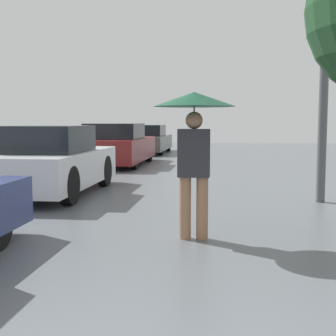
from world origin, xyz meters
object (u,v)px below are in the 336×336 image
at_px(parked_car_second, 51,162).
at_px(parked_car_farthest, 146,140).
at_px(parked_car_third, 116,146).
at_px(street_lamp, 324,72).
at_px(pedestrian, 194,124).

xyz_separation_m(parked_car_second, parked_car_farthest, (-0.09, 11.81, -0.04)).
xyz_separation_m(parked_car_third, street_lamp, (5.14, -6.42, 1.63)).
xyz_separation_m(pedestrian, parked_car_third, (-3.09, 9.27, -0.76)).
bearing_deg(parked_car_third, parked_car_second, -88.94).
bearing_deg(parked_car_farthest, street_lamp, -67.15).
bearing_deg(parked_car_second, parked_car_third, 91.06).
relative_size(parked_car_second, parked_car_third, 0.86).
relative_size(parked_car_second, street_lamp, 0.99).
bearing_deg(pedestrian, parked_car_second, 133.11).
bearing_deg(parked_car_second, pedestrian, -46.89).
height_order(parked_car_second, street_lamp, street_lamp).
height_order(pedestrian, street_lamp, street_lamp).
bearing_deg(parked_car_farthest, parked_car_second, -89.57).
relative_size(pedestrian, parked_car_second, 0.46).
bearing_deg(street_lamp, parked_car_farthest, 112.85).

